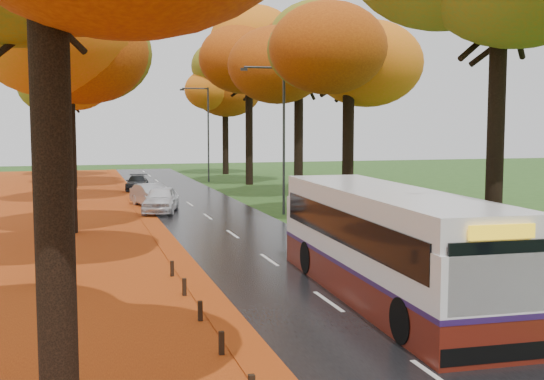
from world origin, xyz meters
name	(u,v)px	position (x,y,z in m)	size (l,w,h in m)	color
road	(228,231)	(0.00, 25.00, 0.02)	(6.50, 90.00, 0.04)	black
centre_line	(228,231)	(0.00, 25.00, 0.04)	(0.12, 90.00, 0.01)	silver
leaf_verge	(19,241)	(-9.00, 25.00, 0.01)	(12.00, 90.00, 0.02)	maroon
leaf_drift	(161,234)	(-3.05, 25.00, 0.04)	(0.90, 90.00, 0.01)	#B64C12
trees_left	(59,20)	(-7.18, 27.06, 9.53)	(9.20, 74.00, 13.88)	black
trees_right	(359,28)	(7.19, 26.91, 9.69)	(9.30, 74.20, 13.96)	black
streetlamp_mid	(279,128)	(3.95, 30.00, 4.71)	(2.45, 0.18, 8.00)	#333538
streetlamp_far	(205,127)	(3.95, 52.00, 4.71)	(2.45, 0.18, 8.00)	#333538
bus	(386,241)	(1.69, 11.98, 1.63)	(3.10, 11.66, 3.04)	#56160D
car_white	(161,199)	(-2.17, 32.41, 0.77)	(1.72, 4.27, 1.46)	silver
car_silver	(152,195)	(-2.35, 35.28, 0.71)	(1.42, 4.08, 1.34)	gray
car_dark	(137,183)	(-2.35, 45.74, 0.60)	(1.56, 3.83, 1.11)	black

